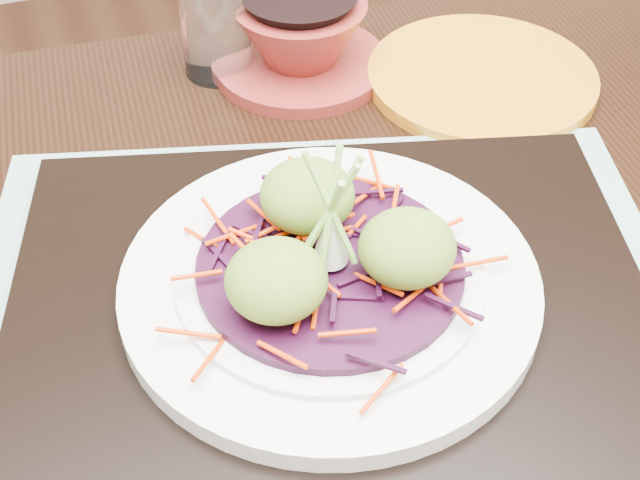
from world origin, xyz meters
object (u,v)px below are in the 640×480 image
object	(u,v)px
terracotta_bowl_set	(300,41)
serving_tray	(330,301)
dining_table	(312,372)
water_glass	(216,28)
yellow_plate	(482,77)
white_plate	(330,282)

from	to	relation	value
terracotta_bowl_set	serving_tray	bearing A→B (deg)	-104.70
dining_table	terracotta_bowl_set	size ratio (longest dim) A/B	6.92
water_glass	serving_tray	bearing A→B (deg)	-91.05
serving_tray	yellow_plate	xyz separation A→B (m)	(0.23, 0.23, -0.01)
serving_tray	white_plate	xyz separation A→B (m)	(-0.00, -0.00, 0.02)
yellow_plate	serving_tray	bearing A→B (deg)	-135.63
dining_table	yellow_plate	world-z (taller)	yellow_plate
white_plate	dining_table	bearing A→B (deg)	98.16
dining_table	serving_tray	size ratio (longest dim) A/B	2.78
water_glass	yellow_plate	distance (m)	0.25
serving_tray	terracotta_bowl_set	size ratio (longest dim) A/B	2.49
white_plate	water_glass	bearing A→B (deg)	88.95
water_glass	terracotta_bowl_set	size ratio (longest dim) A/B	0.52
dining_table	white_plate	distance (m)	0.13
serving_tray	yellow_plate	distance (m)	0.33
dining_table	white_plate	bearing A→B (deg)	-78.11
serving_tray	terracotta_bowl_set	xyz separation A→B (m)	(0.08, 0.30, 0.02)
terracotta_bowl_set	yellow_plate	distance (m)	0.17
white_plate	terracotta_bowl_set	distance (m)	0.32
yellow_plate	terracotta_bowl_set	bearing A→B (deg)	153.04
white_plate	yellow_plate	distance (m)	0.33
serving_tray	water_glass	bearing A→B (deg)	103.67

